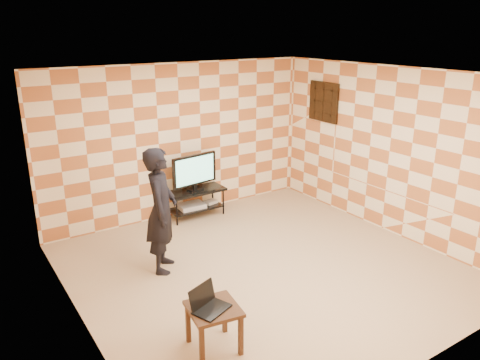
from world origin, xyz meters
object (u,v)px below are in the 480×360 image
(tv_stand, at_px, (195,197))
(side_table, at_px, (214,315))
(tv, at_px, (195,171))
(person, at_px, (161,210))

(tv_stand, xyz_separation_m, side_table, (-1.58, -3.33, 0.04))
(tv_stand, relative_size, tv, 1.19)
(tv_stand, xyz_separation_m, tv, (-0.00, -0.00, 0.49))
(tv, bearing_deg, side_table, -115.37)
(tv, distance_m, side_table, 3.71)
(tv_stand, height_order, person, person)
(tv_stand, distance_m, side_table, 3.69)
(side_table, height_order, person, person)
(tv, relative_size, person, 0.50)
(person, bearing_deg, tv, -9.75)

